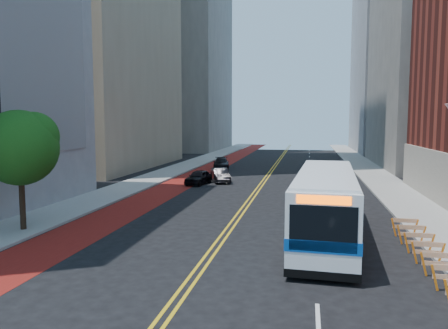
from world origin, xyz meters
The scene contains 14 objects.
ground centered at (0.00, 0.00, 0.00)m, with size 160.00×160.00×0.00m, color black.
sidewalk_left centered at (-12.00, 30.00, 0.07)m, with size 4.00×140.00×0.15m, color gray.
sidewalk_right centered at (12.00, 30.00, 0.07)m, with size 4.00×140.00×0.15m, color gray.
bus_lane_paint centered at (-8.10, 30.00, 0.00)m, with size 3.60×140.00×0.01m, color #60110D.
center_line_inner centered at (-0.18, 30.00, 0.00)m, with size 0.14×140.00×0.01m, color gold.
center_line_outer centered at (0.18, 30.00, 0.00)m, with size 0.14×140.00×0.01m, color gold.
lane_dashes centered at (4.80, 38.00, 0.01)m, with size 0.14×98.20×0.01m.
midrise_right_far centered at (24.00, 78.00, 27.50)m, with size 20.00×28.00×55.00m, color gray.
construction_barriers centered at (9.60, 3.42, 0.68)m, with size 1.42×10.91×1.00m.
street_tree centered at (-11.24, 6.04, 4.91)m, with size 4.20×4.20×6.70m.
transit_bus centered at (5.36, 7.57, 1.90)m, with size 3.61×13.37×3.64m.
car_a centered at (-6.12, 25.90, 0.70)m, with size 1.66×4.12×1.40m, color black.
car_b centered at (-4.31, 27.82, 0.71)m, with size 1.50×4.29×1.41m, color black.
car_c centered at (-6.63, 40.01, 0.71)m, with size 1.98×4.88×1.41m, color black.
Camera 1 is at (4.36, -15.59, 6.22)m, focal length 35.00 mm.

